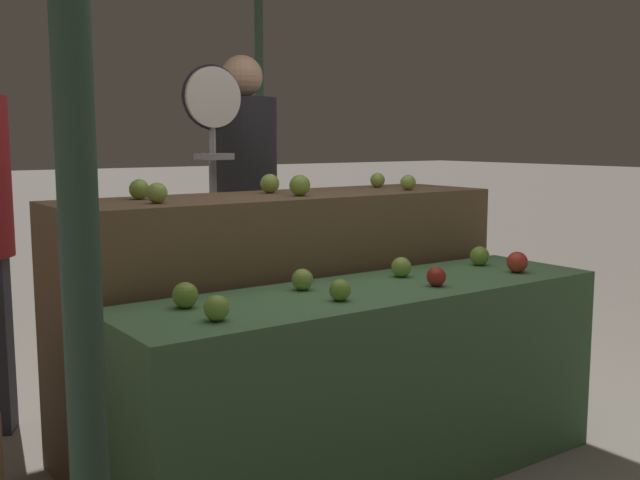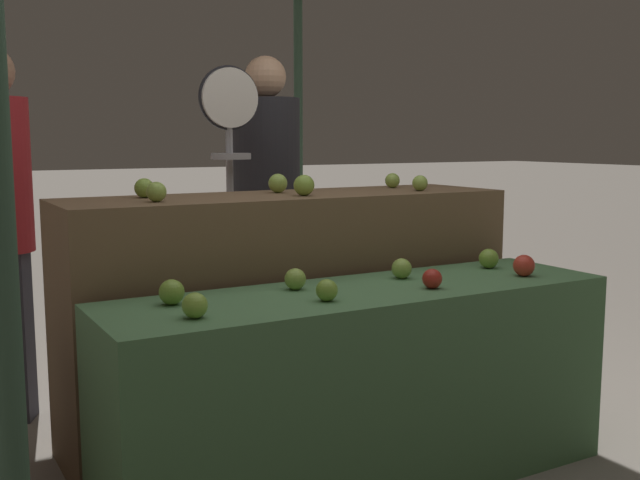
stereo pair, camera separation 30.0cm
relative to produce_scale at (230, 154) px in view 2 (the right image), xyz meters
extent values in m
cylinder|color=#33513D|center=(1.36, 1.82, 0.10)|extent=(0.07, 0.07, 2.67)
cube|color=#4C7A4C|center=(0.02, -1.21, -0.86)|extent=(1.98, 0.55, 0.76)
cube|color=brown|center=(0.02, -0.61, -0.70)|extent=(1.98, 0.55, 1.07)
sphere|color=#84AD3D|center=(-0.69, -1.33, -0.44)|extent=(0.08, 0.08, 0.08)
sphere|color=#7AA338|center=(-0.21, -1.32, -0.44)|extent=(0.08, 0.08, 0.08)
sphere|color=#AD281E|center=(0.24, -1.32, -0.44)|extent=(0.07, 0.07, 0.07)
sphere|color=red|center=(0.72, -1.31, -0.43)|extent=(0.09, 0.09, 0.09)
sphere|color=#7AA338|center=(-0.69, -1.11, -0.43)|extent=(0.09, 0.09, 0.09)
sphere|color=#8EB247|center=(-0.21, -1.09, -0.44)|extent=(0.08, 0.08, 0.08)
sphere|color=#8EB247|center=(0.26, -1.10, -0.44)|extent=(0.08, 0.08, 0.08)
sphere|color=#7AA338|center=(0.73, -1.10, -0.43)|extent=(0.08, 0.08, 0.08)
sphere|color=#8EB247|center=(-0.61, -0.71, -0.12)|extent=(0.08, 0.08, 0.08)
sphere|color=#84AD3D|center=(0.03, -0.72, -0.12)|extent=(0.09, 0.09, 0.09)
sphere|color=#8EB247|center=(0.63, -0.73, -0.13)|extent=(0.07, 0.07, 0.07)
sphere|color=#84AD3D|center=(-0.59, -0.50, -0.12)|extent=(0.08, 0.08, 0.08)
sphere|color=#8EB247|center=(0.01, -0.51, -0.12)|extent=(0.09, 0.09, 0.09)
sphere|color=#8EB247|center=(0.64, -0.50, -0.13)|extent=(0.07, 0.07, 0.07)
cylinder|color=#99999E|center=(0.00, 0.01, -0.46)|extent=(0.04, 0.04, 1.54)
cylinder|color=black|center=(0.00, 0.01, 0.28)|extent=(0.32, 0.01, 0.32)
cylinder|color=silver|center=(0.00, -0.01, 0.28)|extent=(0.29, 0.02, 0.29)
cylinder|color=#99999E|center=(0.00, -0.01, 0.06)|extent=(0.01, 0.01, 0.14)
cylinder|color=#99999E|center=(0.00, -0.01, -0.01)|extent=(0.20, 0.20, 0.03)
cube|color=#2D2D38|center=(0.37, 0.36, -0.82)|extent=(0.33, 0.26, 0.82)
cylinder|color=#232328|center=(0.37, 0.36, -0.06)|extent=(0.49, 0.49, 0.72)
sphere|color=tan|center=(0.37, 0.36, 0.42)|extent=(0.23, 0.23, 0.23)
cube|color=#2D2D38|center=(-1.08, 0.17, -0.84)|extent=(0.28, 0.23, 0.80)
camera|label=1|loc=(-1.73, -3.33, 0.08)|focal=42.00mm
camera|label=2|loc=(-1.48, -3.49, 0.08)|focal=42.00mm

